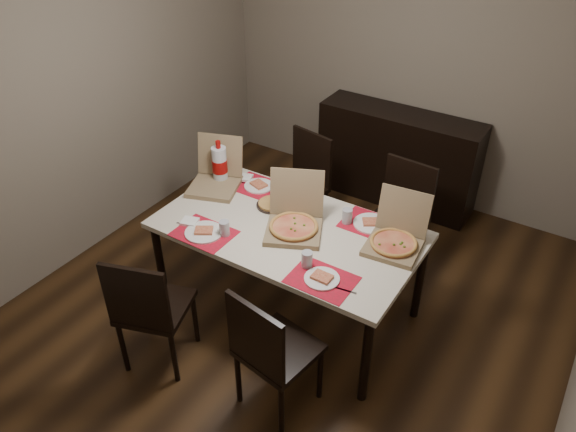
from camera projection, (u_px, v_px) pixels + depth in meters
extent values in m
cube|color=#3D2612|center=(298.00, 304.00, 4.32)|extent=(3.80, 4.00, 0.02)
cube|color=gray|center=(418.00, 63.00, 4.97)|extent=(3.80, 0.02, 2.60)
cube|color=gray|center=(94.00, 92.00, 4.42)|extent=(0.02, 4.00, 2.60)
cube|color=black|center=(397.00, 158.00, 5.30)|extent=(1.50, 0.40, 0.90)
cube|color=beige|center=(288.00, 230.00, 3.87)|extent=(1.80, 1.00, 0.04)
cylinder|color=black|center=(160.00, 265.00, 4.14)|extent=(0.06, 0.06, 0.71)
cylinder|color=black|center=(366.00, 360.00, 3.40)|extent=(0.06, 0.06, 0.71)
cylinder|color=black|center=(232.00, 209.00, 4.75)|extent=(0.06, 0.06, 0.71)
cylinder|color=black|center=(420.00, 279.00, 4.01)|extent=(0.06, 0.06, 0.71)
cube|color=black|center=(155.00, 307.00, 3.65)|extent=(0.53, 0.53, 0.04)
cube|color=black|center=(136.00, 298.00, 3.35)|extent=(0.41, 0.16, 0.46)
cylinder|color=black|center=(123.00, 347.00, 3.67)|extent=(0.04, 0.04, 0.43)
cylinder|color=black|center=(174.00, 357.00, 3.60)|extent=(0.04, 0.04, 0.43)
cylinder|color=black|center=(147.00, 309.00, 3.96)|extent=(0.04, 0.04, 0.43)
cylinder|color=black|center=(195.00, 318.00, 3.89)|extent=(0.04, 0.04, 0.43)
cube|color=black|center=(279.00, 350.00, 3.35)|extent=(0.48, 0.48, 0.04)
cube|color=black|center=(255.00, 338.00, 3.09)|extent=(0.42, 0.10, 0.46)
cylinder|color=black|center=(238.00, 378.00, 3.47)|extent=(0.04, 0.04, 0.43)
cylinder|color=black|center=(281.00, 411.00, 3.27)|extent=(0.04, 0.04, 0.43)
cylinder|color=black|center=(278.00, 345.00, 3.69)|extent=(0.04, 0.04, 0.43)
cylinder|color=black|center=(320.00, 374.00, 3.49)|extent=(0.04, 0.04, 0.43)
cube|color=black|center=(297.00, 190.00, 4.82)|extent=(0.49, 0.49, 0.04)
cube|color=black|center=(312.00, 157.00, 4.79)|extent=(0.42, 0.11, 0.46)
cylinder|color=black|center=(325.00, 212.00, 4.96)|extent=(0.04, 0.04, 0.43)
cylinder|color=black|center=(295.00, 197.00, 5.16)|extent=(0.04, 0.04, 0.43)
cylinder|color=black|center=(298.00, 230.00, 4.74)|extent=(0.04, 0.04, 0.43)
cylinder|color=black|center=(268.00, 213.00, 4.95)|extent=(0.04, 0.04, 0.43)
cube|color=black|center=(394.00, 224.00, 4.40)|extent=(0.45, 0.45, 0.04)
cube|color=black|center=(409.00, 187.00, 4.39)|extent=(0.42, 0.06, 0.46)
cylinder|color=black|center=(421.00, 245.00, 4.57)|extent=(0.04, 0.04, 0.43)
cylinder|color=black|center=(382.00, 230.00, 4.74)|extent=(0.04, 0.04, 0.43)
cylinder|color=black|center=(401.00, 268.00, 4.33)|extent=(0.04, 0.04, 0.43)
cylinder|color=black|center=(361.00, 251.00, 4.51)|extent=(0.04, 0.04, 0.43)
cube|color=red|center=(204.00, 233.00, 3.80)|extent=(0.40, 0.30, 0.00)
cylinder|color=white|center=(204.00, 232.00, 3.80)|extent=(0.26, 0.26, 0.01)
cube|color=tan|center=(204.00, 230.00, 3.79)|extent=(0.15, 0.14, 0.02)
cylinder|color=#A6A8B0|center=(224.00, 228.00, 3.76)|extent=(0.07, 0.07, 0.11)
cube|color=#B2B2B7|center=(189.00, 226.00, 3.87)|extent=(0.20, 0.04, 0.00)
cube|color=white|center=(190.00, 222.00, 3.89)|extent=(0.13, 0.13, 0.02)
cube|color=red|center=(322.00, 280.00, 3.41)|extent=(0.40, 0.30, 0.00)
cylinder|color=white|center=(322.00, 279.00, 3.41)|extent=(0.22, 0.22, 0.01)
cube|color=tan|center=(322.00, 277.00, 3.40)|extent=(0.12, 0.09, 0.02)
cylinder|color=#A6A8B0|center=(307.00, 259.00, 3.49)|extent=(0.07, 0.07, 0.11)
cube|color=#B2B2B7|center=(340.00, 289.00, 3.34)|extent=(0.20, 0.04, 0.00)
cube|color=red|center=(259.00, 187.00, 4.29)|extent=(0.40, 0.30, 0.00)
cylinder|color=white|center=(259.00, 186.00, 4.29)|extent=(0.22, 0.22, 0.01)
cube|color=tan|center=(259.00, 184.00, 4.28)|extent=(0.14, 0.12, 0.02)
cylinder|color=#A6A8B0|center=(275.00, 190.00, 4.15)|extent=(0.07, 0.07, 0.11)
cube|color=#B2B2B7|center=(246.00, 184.00, 4.33)|extent=(0.20, 0.04, 0.00)
cube|color=white|center=(245.00, 177.00, 4.38)|extent=(0.13, 0.13, 0.02)
cube|color=red|center=(371.00, 225.00, 3.88)|extent=(0.40, 0.30, 0.00)
cylinder|color=white|center=(371.00, 224.00, 3.88)|extent=(0.25, 0.25, 0.01)
cube|color=tan|center=(372.00, 222.00, 3.87)|extent=(0.15, 0.14, 0.02)
cylinder|color=#A6A8B0|center=(347.00, 216.00, 3.87)|extent=(0.07, 0.07, 0.11)
cube|color=#B2B2B7|center=(393.00, 234.00, 3.79)|extent=(0.20, 0.04, 0.00)
cube|color=white|center=(286.00, 236.00, 3.76)|extent=(0.16, 0.16, 0.02)
cube|color=olive|center=(294.00, 230.00, 3.80)|extent=(0.49, 0.49, 0.04)
cube|color=olive|center=(297.00, 192.00, 3.84)|extent=(0.37, 0.23, 0.33)
cylinder|color=tan|center=(294.00, 227.00, 3.78)|extent=(0.42, 0.42, 0.02)
cube|color=olive|center=(393.00, 247.00, 3.65)|extent=(0.38, 0.38, 0.03)
cube|color=olive|center=(404.00, 211.00, 3.68)|extent=(0.35, 0.11, 0.31)
cylinder|color=tan|center=(393.00, 243.00, 3.64)|extent=(0.32, 0.32, 0.02)
cube|color=olive|center=(214.00, 187.00, 4.26)|extent=(0.45, 0.45, 0.04)
cube|color=olive|center=(220.00, 155.00, 4.30)|extent=(0.36, 0.19, 0.32)
cylinder|color=black|center=(272.00, 205.00, 4.08)|extent=(0.23, 0.23, 0.01)
cylinder|color=tan|center=(272.00, 203.00, 4.07)|extent=(0.20, 0.20, 0.02)
imported|color=white|center=(311.00, 217.00, 3.94)|extent=(0.14, 0.14, 0.03)
cylinder|color=silver|center=(220.00, 165.00, 4.28)|extent=(0.11, 0.11, 0.29)
cylinder|color=#920806|center=(220.00, 166.00, 4.28)|extent=(0.12, 0.12, 0.10)
cylinder|color=#920806|center=(218.00, 144.00, 4.18)|extent=(0.04, 0.04, 0.06)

